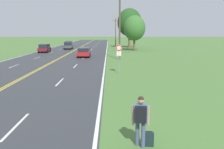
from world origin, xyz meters
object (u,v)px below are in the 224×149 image
traffic_sign (119,52)px  tree_behind_sign (130,23)px  hitchhiker_person (141,117)px  car_white_hatchback_receding (68,43)px  car_dark_grey_suv_mid_far (68,45)px  suitcase (148,139)px  car_maroon_van_mid_near (44,48)px  tree_left_verge (134,28)px  car_red_hatchback_approaching (84,52)px

traffic_sign → tree_behind_sign: 38.47m
hitchhiker_person → car_white_hatchback_receding: 63.32m
car_dark_grey_suv_mid_far → suitcase: bearing=-169.3°
car_white_hatchback_receding → suitcase: bearing=-168.6°
car_maroon_van_mid_near → suitcase: bearing=-162.4°
hitchhiker_person → tree_behind_sign: 53.46m
traffic_sign → tree_left_verge: tree_left_verge is taller
suitcase → tree_left_verge: tree_left_verge is taller
car_red_hatchback_approaching → car_maroon_van_mid_near: (-8.78, 9.40, 0.06)m
traffic_sign → tree_left_verge: bearing=81.1°
hitchhiker_person → tree_behind_sign: size_ratio=0.18×
suitcase → car_white_hatchback_receding: size_ratio=0.16×
traffic_sign → car_maroon_van_mid_near: (-13.71, 24.37, -1.22)m
car_maroon_van_mid_near → tree_behind_sign: bearing=-54.9°
car_white_hatchback_receding → tree_left_verge: bearing=-138.2°
hitchhiker_person → car_dark_grey_suv_mid_far: size_ratio=0.43×
hitchhiker_person → traffic_sign: (-0.13, 15.04, 0.98)m
traffic_sign → car_white_hatchback_receding: bearing=105.3°
car_red_hatchback_approaching → hitchhiker_person: bearing=9.7°
hitchhiker_person → car_red_hatchback_approaching: 30.44m
traffic_sign → tree_behind_sign: size_ratio=0.28×
suitcase → car_red_hatchback_approaching: size_ratio=0.16×
suitcase → traffic_sign: (-0.42, 14.98, 1.83)m
tree_behind_sign → hitchhiker_person: bearing=-94.4°
hitchhiker_person → traffic_sign: size_ratio=0.66×
car_red_hatchback_approaching → car_white_hatchback_receding: (-7.88, 31.97, -0.05)m
suitcase → car_dark_grey_suv_mid_far: size_ratio=0.13×
hitchhiker_person → suitcase: 0.90m
traffic_sign → tree_left_verge: 28.57m
suitcase → tree_left_verge: (4.01, 43.08, 4.51)m
car_red_hatchback_approaching → car_maroon_van_mid_near: size_ratio=0.84×
traffic_sign → car_red_hatchback_approaching: (-4.93, 14.97, -1.28)m
hitchhiker_person → suitcase: bearing=-74.1°
suitcase → traffic_sign: bearing=7.1°
tree_behind_sign → car_maroon_van_mid_near: tree_behind_sign is taller
hitchhiker_person → tree_left_verge: (4.30, 43.13, 3.66)m
traffic_sign → car_red_hatchback_approaching: 15.82m
tree_left_verge → car_red_hatchback_approaching: 16.59m
car_dark_grey_suv_mid_far → car_white_hatchback_receding: (-2.35, 13.96, -0.14)m
hitchhiker_person → car_white_hatchback_receding: hitchhiker_person is taller
car_dark_grey_suv_mid_far → traffic_sign: bearing=-164.5°
hitchhiker_person → car_white_hatchback_receding: bearing=17.3°
car_dark_grey_suv_mid_far → car_red_hatchback_approaching: bearing=-165.0°
hitchhiker_person → suitcase: hitchhiker_person is taller
car_white_hatchback_receding → hitchhiker_person: bearing=-168.9°
tree_left_verge → tree_behind_sign: size_ratio=0.76×
suitcase → car_red_hatchback_approaching: car_red_hatchback_approaching is taller
traffic_sign → hitchhiker_person: bearing=-89.5°
car_maroon_van_mid_near → car_dark_grey_suv_mid_far: bearing=-22.8°
car_maroon_van_mid_near → car_dark_grey_suv_mid_far: size_ratio=1.02×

